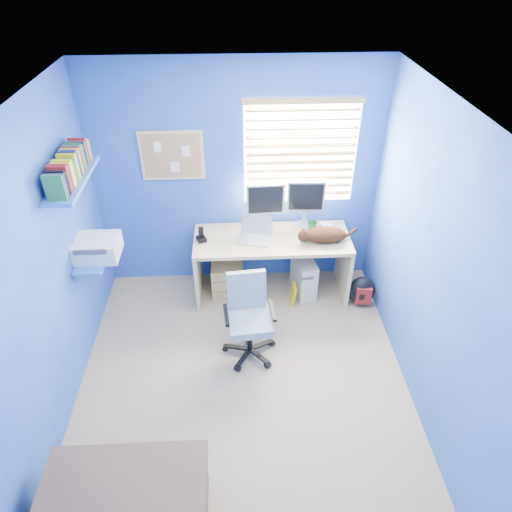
{
  "coord_description": "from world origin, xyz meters",
  "views": [
    {
      "loc": [
        -0.02,
        -2.75,
        3.43
      ],
      "look_at": [
        0.15,
        0.65,
        0.95
      ],
      "focal_mm": 32.0,
      "sensor_mm": 36.0,
      "label": 1
    }
  ],
  "objects_px": {
    "desk": "(271,266)",
    "tower_pc": "(304,275)",
    "laptop": "(254,231)",
    "cat": "(325,235)",
    "office_chair": "(249,327)"
  },
  "relations": [
    {
      "from": "desk",
      "to": "tower_pc",
      "type": "distance_m",
      "value": 0.4
    },
    {
      "from": "laptop",
      "to": "cat",
      "type": "xyz_separation_m",
      "value": [
        0.74,
        -0.05,
        -0.03
      ]
    },
    {
      "from": "desk",
      "to": "cat",
      "type": "relative_size",
      "value": 3.75
    },
    {
      "from": "cat",
      "to": "tower_pc",
      "type": "relative_size",
      "value": 0.98
    },
    {
      "from": "cat",
      "to": "desk",
      "type": "bearing_deg",
      "value": 163.46
    },
    {
      "from": "desk",
      "to": "cat",
      "type": "bearing_deg",
      "value": -8.45
    },
    {
      "from": "desk",
      "to": "laptop",
      "type": "height_order",
      "value": "laptop"
    },
    {
      "from": "desk",
      "to": "laptop",
      "type": "distance_m",
      "value": 0.52
    },
    {
      "from": "desk",
      "to": "laptop",
      "type": "relative_size",
      "value": 5.03
    },
    {
      "from": "desk",
      "to": "office_chair",
      "type": "relative_size",
      "value": 1.95
    },
    {
      "from": "laptop",
      "to": "office_chair",
      "type": "height_order",
      "value": "laptop"
    },
    {
      "from": "desk",
      "to": "laptop",
      "type": "bearing_deg",
      "value": -171.95
    },
    {
      "from": "laptop",
      "to": "tower_pc",
      "type": "distance_m",
      "value": 0.84
    },
    {
      "from": "laptop",
      "to": "desk",
      "type": "bearing_deg",
      "value": 21.81
    },
    {
      "from": "desk",
      "to": "tower_pc",
      "type": "bearing_deg",
      "value": -0.46
    }
  ]
}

